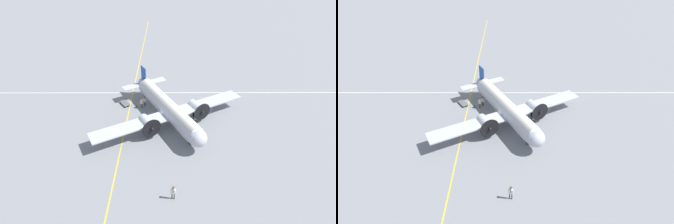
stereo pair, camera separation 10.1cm
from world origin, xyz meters
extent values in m
plane|color=slate|center=(0.00, 0.00, 0.00)|extent=(300.00, 300.00, 0.00)
cube|color=gold|center=(0.00, -6.64, 0.00)|extent=(120.00, 0.16, 0.01)
cube|color=silver|center=(-9.01, 0.00, 0.00)|extent=(0.16, 120.00, 0.01)
cylinder|color=#ADB2BC|center=(0.00, 0.00, 2.37)|extent=(15.96, 10.25, 2.55)
cylinder|color=silver|center=(0.00, 0.00, 3.07)|extent=(14.87, 9.19, 1.78)
sphere|color=#ADB2BC|center=(7.37, 4.01, 2.37)|extent=(2.42, 2.42, 2.42)
cylinder|color=#ADB2BC|center=(-7.37, -4.01, 2.50)|extent=(3.55, 2.79, 1.40)
cube|color=#194799|center=(-7.91, -4.30, 4.28)|extent=(1.69, 1.00, 2.93)
cube|color=#ADB2BC|center=(-7.73, -4.20, 2.63)|extent=(5.32, 7.93, 0.10)
cube|color=#ADB2BC|center=(1.08, 0.59, 2.05)|extent=(14.48, 23.59, 0.20)
cylinder|color=#ADB2BC|center=(-0.73, 4.52, 2.07)|extent=(3.19, 2.60, 1.40)
cylinder|color=black|center=(0.65, 5.27, 2.07)|extent=(1.44, 2.60, 2.94)
sphere|color=black|center=(0.78, 5.34, 2.07)|extent=(0.49, 0.49, 0.49)
cylinder|color=#ADB2BC|center=(3.39, -3.07, 2.07)|extent=(3.19, 2.60, 1.40)
cylinder|color=black|center=(4.78, -2.32, 2.07)|extent=(1.44, 2.60, 2.94)
sphere|color=black|center=(4.90, -2.25, 2.07)|extent=(0.49, 0.49, 0.49)
cylinder|color=#4C4C51|center=(-0.98, 4.38, 1.03)|extent=(0.18, 0.18, 0.96)
cylinder|color=black|center=(-0.98, 4.38, 0.55)|extent=(1.11, 0.79, 1.10)
cylinder|color=#4C4C51|center=(3.14, -3.21, 1.03)|extent=(0.18, 0.18, 0.96)
cylinder|color=black|center=(3.14, -3.21, 0.55)|extent=(1.11, 0.79, 1.10)
cylinder|color=#4C4C51|center=(5.75, 3.13, 0.79)|extent=(0.14, 0.14, 0.88)
cylinder|color=black|center=(5.75, 3.13, 0.35)|extent=(0.70, 0.49, 0.70)
cylinder|color=#473D2D|center=(15.13, 0.66, 0.45)|extent=(0.13, 0.13, 0.90)
cylinder|color=#473D2D|center=(15.08, 0.40, 0.45)|extent=(0.13, 0.13, 0.90)
cube|color=white|center=(15.11, 0.53, 1.24)|extent=(0.29, 0.47, 0.68)
sphere|color=tan|center=(15.11, 0.53, 1.73)|extent=(0.30, 0.30, 0.30)
cylinder|color=white|center=(15.16, 0.79, 1.20)|extent=(0.11, 0.11, 0.64)
cylinder|color=white|center=(15.05, 0.27, 1.20)|extent=(0.11, 0.11, 0.64)
cube|color=navy|center=(15.21, 0.51, 1.32)|extent=(0.02, 0.06, 0.43)
cylinder|color=#473D2D|center=(15.11, 0.53, 1.85)|extent=(0.37, 0.37, 0.08)
cylinder|color=#473D2D|center=(-3.79, -4.62, 0.41)|extent=(0.12, 0.12, 0.83)
cylinder|color=#473D2D|center=(-3.71, -4.39, 0.41)|extent=(0.12, 0.12, 0.83)
cube|color=beige|center=(-3.75, -4.50, 1.14)|extent=(0.31, 0.44, 0.62)
sphere|color=tan|center=(-3.75, -4.50, 1.59)|extent=(0.28, 0.28, 0.28)
cylinder|color=beige|center=(-3.83, -4.73, 1.10)|extent=(0.10, 0.10, 0.59)
cylinder|color=beige|center=(-3.66, -4.27, 1.10)|extent=(0.10, 0.10, 0.59)
cube|color=maroon|center=(-3.84, -4.47, 1.21)|extent=(0.02, 0.05, 0.40)
cylinder|color=#2D2D33|center=(-4.44, -4.12, 0.44)|extent=(0.13, 0.13, 0.88)
cylinder|color=#2D2D33|center=(-4.28, -3.92, 0.44)|extent=(0.13, 0.13, 0.88)
cube|color=silver|center=(-4.36, -4.02, 1.20)|extent=(0.42, 0.45, 0.66)
sphere|color=#8C6647|center=(-4.36, -4.02, 1.68)|extent=(0.29, 0.29, 0.29)
cylinder|color=silver|center=(-4.53, -4.22, 1.17)|extent=(0.10, 0.10, 0.62)
cylinder|color=silver|center=(-4.20, -3.81, 1.17)|extent=(0.10, 0.10, 0.62)
cylinder|color=#2D2D33|center=(-4.36, -4.02, 1.80)|extent=(0.43, 0.43, 0.07)
cube|color=#232328|center=(-3.74, -5.46, 0.22)|extent=(0.35, 0.19, 0.44)
cube|color=black|center=(-3.74, -5.46, 0.47)|extent=(0.13, 0.13, 0.02)
cube|color=#56565B|center=(-4.83, -7.57, 0.30)|extent=(2.43, 2.12, 0.04)
cube|color=#56565B|center=(-5.72, -8.17, 0.54)|extent=(0.63, 0.91, 0.04)
cylinder|color=#56565B|center=(-6.01, -7.75, 0.43)|extent=(0.04, 0.04, 0.22)
cylinder|color=#56565B|center=(-5.44, -8.59, 0.43)|extent=(0.04, 0.04, 0.22)
cylinder|color=black|center=(-4.38, -6.74, 0.14)|extent=(0.27, 0.21, 0.28)
cylinder|color=black|center=(-3.90, -7.45, 0.14)|extent=(0.27, 0.21, 0.28)
cylinder|color=black|center=(-5.77, -7.68, 0.14)|extent=(0.27, 0.21, 0.28)
cylinder|color=black|center=(-5.29, -8.39, 0.14)|extent=(0.27, 0.21, 0.28)
camera|label=1|loc=(34.20, -0.10, 24.72)|focal=28.00mm
camera|label=2|loc=(34.20, 0.00, 24.72)|focal=28.00mm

